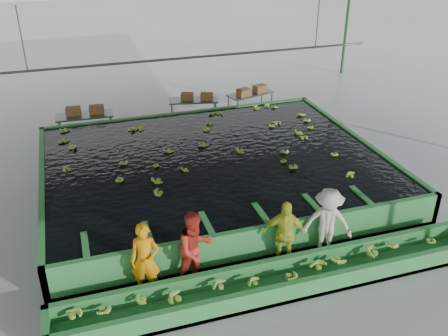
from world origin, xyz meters
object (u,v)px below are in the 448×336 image
object	(u,v)px
flotation_tank	(214,170)
box_stack_mid	(197,100)
box_stack_right	(252,94)
worker_d	(327,223)
packing_table_left	(86,126)
sorting_trough	(282,280)
worker_a	(145,260)
worker_c	(284,234)
packing_table_mid	(194,110)
packing_table_right	(250,103)
box_stack_left	(85,114)
worker_b	(195,249)

from	to	relation	value
flotation_tank	box_stack_mid	bearing A→B (deg)	80.31
flotation_tank	box_stack_right	xyz separation A→B (m)	(3.18, 5.14, 0.42)
worker_d	packing_table_left	distance (m)	10.29
sorting_trough	worker_a	xyz separation A→B (m)	(-2.83, 0.80, 0.62)
worker_c	box_stack_mid	world-z (taller)	worker_c
worker_d	box_stack_mid	bearing A→B (deg)	117.46
worker_c	worker_a	bearing A→B (deg)	-156.11
worker_c	packing_table_mid	xyz separation A→B (m)	(0.36, 9.50, -0.42)
box_stack_mid	packing_table_left	bearing A→B (deg)	-174.45
sorting_trough	worker_c	size ratio (longest dim) A/B	5.87
packing_table_right	box_stack_left	world-z (taller)	box_stack_left
packing_table_left	packing_table_mid	world-z (taller)	packing_table_left
worker_c	packing_table_left	world-z (taller)	worker_c
worker_d	flotation_tank	bearing A→B (deg)	132.84
packing_table_left	box_stack_right	size ratio (longest dim) A/B	1.51
worker_c	packing_table_left	xyz separation A→B (m)	(-3.84, 9.02, -0.39)
sorting_trough	worker_b	bearing A→B (deg)	155.19
worker_d	box_stack_mid	world-z (taller)	worker_d
sorting_trough	worker_b	size ratio (longest dim) A/B	5.51
worker_b	box_stack_right	xyz separation A→B (m)	(4.91, 9.44, -0.04)
worker_a	worker_b	world-z (taller)	worker_b
worker_c	box_stack_left	size ratio (longest dim) A/B	1.28
packing_table_mid	worker_d	bearing A→B (deg)	-85.55
box_stack_left	box_stack_right	world-z (taller)	box_stack_left
worker_d	box_stack_left	distance (m)	10.29
worker_d	box_stack_right	bearing A→B (deg)	103.59
flotation_tank	box_stack_left	distance (m)	5.87
worker_b	packing_table_right	xyz separation A→B (m)	(4.89, 9.54, -0.47)
worker_c	box_stack_left	distance (m)	9.82
flotation_tank	packing_table_right	size ratio (longest dim) A/B	5.24
worker_b	packing_table_right	bearing A→B (deg)	45.55
worker_c	worker_b	bearing A→B (deg)	-156.11
worker_d	worker_c	bearing A→B (deg)	-156.23
worker_a	box_stack_mid	world-z (taller)	worker_a
box_stack_left	packing_table_left	bearing A→B (deg)	-136.28
box_stack_left	box_stack_mid	bearing A→B (deg)	5.06
box_stack_left	box_stack_right	distance (m)	6.60
worker_a	worker_b	distance (m)	1.10
worker_d	packing_table_mid	bearing A→B (deg)	118.22
worker_c	packing_table_right	distance (m)	9.94
packing_table_left	box_stack_mid	world-z (taller)	box_stack_mid
box_stack_right	packing_table_right	bearing A→B (deg)	103.95
worker_c	box_stack_right	distance (m)	9.85
worker_c	packing_table_mid	bearing A→B (deg)	111.72
worker_b	worker_c	bearing A→B (deg)	-17.32
worker_d	worker_a	bearing A→B (deg)	-156.23
packing_table_right	box_stack_mid	xyz separation A→B (m)	(-2.28, -0.10, 0.43)
box_stack_mid	worker_a	bearing A→B (deg)	-111.45
flotation_tank	sorting_trough	bearing A→B (deg)	-90.00
packing_table_left	packing_table_right	world-z (taller)	packing_table_left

